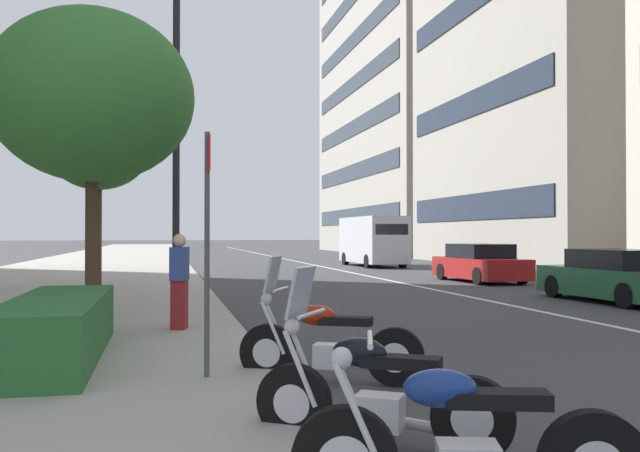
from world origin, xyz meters
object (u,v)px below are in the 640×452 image
Objects in this scene: car_following_behind at (617,277)px; parking_sign_by_curb at (207,230)px; motorcycle_second_in_row at (327,345)px; delivery_van_ahead at (373,240)px; street_lamp_with_banners at (191,95)px; motorcycle_by_sign_pole at (464,448)px; car_approaching_light at (480,264)px; pedestrian_on_plaza at (179,281)px; street_tree_near_plaza_corner at (98,147)px; motorcycle_nearest_camera at (375,395)px; street_tree_mid_sidewalk at (92,97)px.

parking_sign_by_curb is at bearing 123.89° from car_following_behind.
motorcycle_second_in_row reaches higher than car_following_behind.
delivery_van_ahead is 21.37m from street_lamp_with_banners.
motorcycle_by_sign_pole is 0.48× the size of car_following_behind.
pedestrian_on_plaza is (-11.41, 11.15, 0.30)m from car_approaching_light.
pedestrian_on_plaza is at bearing -167.07° from street_tree_near_plaza_corner.
motorcycle_nearest_camera is at bearing 110.21° from motorcycle_second_in_row.
motorcycle_nearest_camera is at bearing -167.28° from street_tree_near_plaza_corner.
street_tree_near_plaza_corner is at bearing -49.51° from motorcycle_second_in_row.
street_lamp_with_banners reaches higher than parking_sign_by_curb.
parking_sign_by_curb is (-0.05, 1.40, 1.35)m from motorcycle_second_in_row.
car_approaching_light is 18.96m from parking_sign_by_curb.
street_tree_mid_sidewalk is at bearing 149.98° from pedestrian_on_plaza.
car_approaching_light reaches higher than motorcycle_by_sign_pole.
motorcycle_nearest_camera is 9.41m from street_tree_mid_sidewalk.
car_approaching_light is at bearing -82.13° from street_tree_near_plaza_corner.
street_tree_near_plaza_corner is 3.45× the size of pedestrian_on_plaza.
motorcycle_second_in_row is (2.50, -0.20, 0.01)m from motorcycle_nearest_camera.
motorcycle_second_in_row is 29.49m from delivery_van_ahead.
motorcycle_nearest_camera is at bearing 148.87° from car_approaching_light.
car_following_behind is at bearing 177.65° from car_approaching_light.
delivery_van_ahead is (30.47, -9.49, 1.00)m from motorcycle_nearest_camera.
delivery_van_ahead is at bearing -20.89° from parking_sign_by_curb.
motorcycle_by_sign_pole is 21.55m from car_approaching_light.
pedestrian_on_plaza is at bearing -43.10° from motorcycle_second_in_row.
motorcycle_nearest_camera is at bearing -153.82° from parking_sign_by_curb.
street_tree_near_plaza_corner is at bearing -44.67° from motorcycle_nearest_camera.
parking_sign_by_curb reaches higher than delivery_van_ahead.
motorcycle_by_sign_pole is at bearing -175.08° from street_lamp_with_banners.
motorcycle_by_sign_pole is at bearing -160.76° from parking_sign_by_curb.
car_following_behind is at bearing 31.84° from pedestrian_on_plaza.
motorcycle_second_in_row is at bearing 159.89° from delivery_van_ahead.
motorcycle_nearest_camera is at bearing -63.83° from pedestrian_on_plaza.
street_tree_near_plaza_corner is at bearing -61.03° from motorcycle_by_sign_pole.
parking_sign_by_curb is 4.14m from pedestrian_on_plaza.
motorcycle_nearest_camera is 0.68× the size of parking_sign_by_curb.
motorcycle_nearest_camera is 13.25m from street_lamp_with_banners.
car_approaching_light is (17.90, -9.72, 0.22)m from motorcycle_nearest_camera.
car_approaching_light is 15.96m from pedestrian_on_plaza.
street_lamp_with_banners is (13.68, 1.18, 4.88)m from motorcycle_by_sign_pole.
street_tree_near_plaza_corner is (16.06, 3.63, 3.95)m from motorcycle_nearest_camera.
car_approaching_light is (7.76, 0.04, 0.01)m from car_following_behind.
car_following_behind is 15.10m from street_tree_near_plaza_corner.
street_tree_mid_sidewalk is at bearing -36.78° from motorcycle_nearest_camera.
delivery_van_ahead is 2.17× the size of parking_sign_by_curb.
parking_sign_by_curb is (3.86, 1.35, 1.37)m from motorcycle_by_sign_pole.
parking_sign_by_curb is 1.72× the size of pedestrian_on_plaza.
delivery_van_ahead is 0.70× the size of street_lamp_with_banners.
motorcycle_second_in_row is at bearing -172.79° from street_lamp_with_banners.
motorcycle_nearest_camera is 31.92m from delivery_van_ahead.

